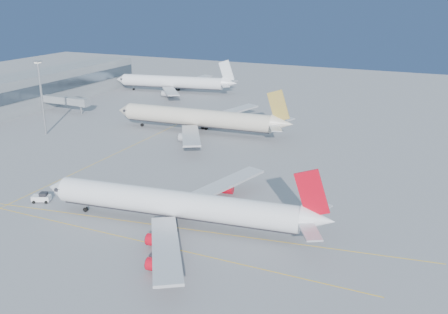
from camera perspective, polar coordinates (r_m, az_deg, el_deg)
ground at (r=118.74m, az=-5.94°, el=-6.60°), size 500.00×500.00×0.00m
terminal at (r=249.45m, az=-19.37°, el=7.61°), size 18.40×110.00×15.00m
jet_bridge at (r=225.91m, az=-17.47°, el=6.15°), size 23.60×3.60×6.90m
taxiway_lines at (r=130.95m, az=-10.15°, el=-4.32°), size 118.86×140.00×0.02m
airliner_virgin at (r=111.33m, az=-4.99°, el=-5.47°), size 68.00×60.70×16.78m
airliner_etihad at (r=184.41m, az=-2.66°, el=4.48°), size 69.92×64.50×18.25m
airliner_third at (r=261.04m, az=-5.61°, el=8.52°), size 65.66×59.85×17.67m
pushback_tug at (r=132.71m, az=-20.11°, el=-4.37°), size 4.92×3.98×2.48m
light_mast at (r=191.38m, az=-20.18°, el=7.03°), size 2.32×2.32×26.81m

